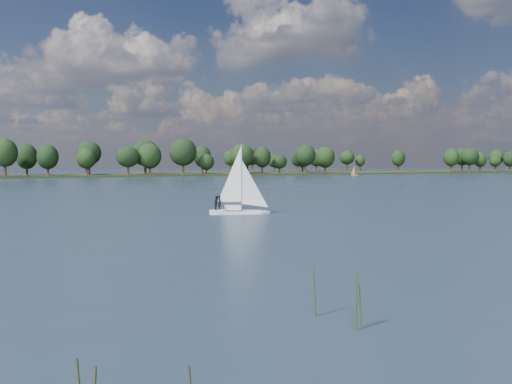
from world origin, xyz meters
TOP-DOWN VIEW (x-y plane):
  - ground at (0.00, 100.00)m, footprint 700.00×700.00m
  - far_shore at (0.00, 212.00)m, footprint 660.00×40.00m
  - far_shore_back at (160.00, 260.00)m, footprint 220.00×30.00m
  - sailboat at (1.34, 33.45)m, footprint 6.38×3.78m
  - dinghy_orange at (124.65, 180.05)m, footprint 2.89×2.03m
  - treeline at (-9.10, 209.03)m, footprint 562.09×74.18m

SIDE VIEW (x-z plane):
  - ground at x=0.00m, z-range 0.00..0.00m
  - far_shore at x=0.00m, z-range -0.75..0.75m
  - far_shore_back at x=160.00m, z-range -0.70..0.70m
  - dinghy_orange at x=124.65m, z-range -1.13..3.17m
  - sailboat at x=1.34m, z-range -1.79..6.33m
  - treeline at x=-9.10m, z-range -0.93..17.04m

